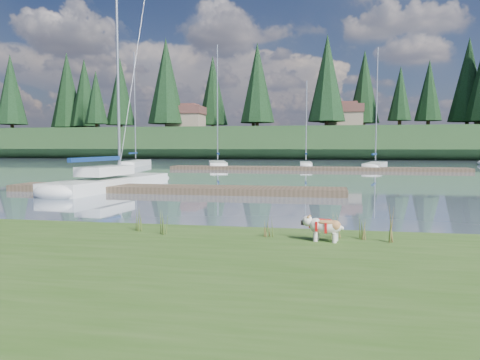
# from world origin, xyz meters

# --- Properties ---
(ground) EXTENTS (200.00, 200.00, 0.00)m
(ground) POSITION_xyz_m (0.00, 30.00, 0.00)
(ground) COLOR slate
(ground) RESTS_ON ground
(bank) EXTENTS (60.00, 9.00, 0.35)m
(bank) POSITION_xyz_m (0.00, -6.00, 0.17)
(bank) COLOR #34511D
(bank) RESTS_ON ground
(ridge) EXTENTS (200.00, 20.00, 5.00)m
(ridge) POSITION_xyz_m (0.00, 73.00, 2.50)
(ridge) COLOR #1C351A
(ridge) RESTS_ON ground
(bulldog) EXTENTS (0.81, 0.41, 0.48)m
(bulldog) POSITION_xyz_m (3.06, -2.80, 0.65)
(bulldog) COLOR silver
(bulldog) RESTS_ON bank
(sailboat_main) EXTENTS (3.09, 10.15, 14.25)m
(sailboat_main) POSITION_xyz_m (-7.55, 10.87, 0.42)
(sailboat_main) COLOR silver
(sailboat_main) RESTS_ON ground
(dock_near) EXTENTS (16.00, 2.00, 0.30)m
(dock_near) POSITION_xyz_m (-4.00, 9.00, 0.15)
(dock_near) COLOR #4C3D2C
(dock_near) RESTS_ON ground
(dock_far) EXTENTS (26.00, 2.20, 0.30)m
(dock_far) POSITION_xyz_m (2.00, 30.00, 0.15)
(dock_far) COLOR #4C3D2C
(dock_far) RESTS_ON ground
(sailboat_bg_0) EXTENTS (2.90, 8.59, 12.18)m
(sailboat_bg_0) POSITION_xyz_m (-17.21, 36.22, 0.32)
(sailboat_bg_0) COLOR silver
(sailboat_bg_0) RESTS_ON ground
(sailboat_bg_1) EXTENTS (3.72, 8.36, 12.24)m
(sailboat_bg_1) POSITION_xyz_m (-7.87, 34.57, 0.33)
(sailboat_bg_1) COLOR silver
(sailboat_bg_1) RESTS_ON ground
(sailboat_bg_2) EXTENTS (1.44, 5.59, 8.59)m
(sailboat_bg_2) POSITION_xyz_m (1.07, 34.71, 0.34)
(sailboat_bg_2) COLOR silver
(sailboat_bg_2) RESTS_ON ground
(sailboat_bg_3) EXTENTS (3.16, 7.91, 11.44)m
(sailboat_bg_3) POSITION_xyz_m (7.79, 34.62, 0.32)
(sailboat_bg_3) COLOR silver
(sailboat_bg_3) RESTS_ON ground
(weed_0) EXTENTS (0.17, 0.14, 0.52)m
(weed_0) POSITION_xyz_m (-0.25, -2.72, 0.57)
(weed_0) COLOR #475B23
(weed_0) RESTS_ON bank
(weed_1) EXTENTS (0.17, 0.14, 0.44)m
(weed_1) POSITION_xyz_m (1.95, -2.57, 0.53)
(weed_1) COLOR #475B23
(weed_1) RESTS_ON bank
(weed_2) EXTENTS (0.17, 0.14, 0.63)m
(weed_2) POSITION_xyz_m (3.83, -2.47, 0.61)
(weed_2) COLOR #475B23
(weed_2) RESTS_ON bank
(weed_3) EXTENTS (0.17, 0.14, 0.50)m
(weed_3) POSITION_xyz_m (-0.90, -2.44, 0.56)
(weed_3) COLOR #475B23
(weed_3) RESTS_ON bank
(weed_4) EXTENTS (0.17, 0.14, 0.51)m
(weed_4) POSITION_xyz_m (3.29, -2.46, 0.57)
(weed_4) COLOR #475B23
(weed_4) RESTS_ON bank
(weed_5) EXTENTS (0.17, 0.14, 0.72)m
(weed_5) POSITION_xyz_m (4.35, -2.71, 0.65)
(weed_5) COLOR #475B23
(weed_5) RESTS_ON bank
(mud_lip) EXTENTS (60.00, 0.50, 0.14)m
(mud_lip) POSITION_xyz_m (0.00, -1.60, 0.07)
(mud_lip) COLOR #33281C
(mud_lip) RESTS_ON ground
(conifer_0) EXTENTS (5.72, 5.72, 14.15)m
(conifer_0) POSITION_xyz_m (-55.00, 67.00, 12.64)
(conifer_0) COLOR #382619
(conifer_0) RESTS_ON ridge
(conifer_1) EXTENTS (4.40, 4.40, 11.30)m
(conifer_1) POSITION_xyz_m (-40.00, 71.00, 11.28)
(conifer_1) COLOR #382619
(conifer_1) RESTS_ON ridge
(conifer_2) EXTENTS (6.60, 6.60, 16.05)m
(conifer_2) POSITION_xyz_m (-25.00, 68.00, 13.54)
(conifer_2) COLOR #382619
(conifer_2) RESTS_ON ridge
(conifer_3) EXTENTS (4.84, 4.84, 12.25)m
(conifer_3) POSITION_xyz_m (-10.00, 72.00, 11.74)
(conifer_3) COLOR #382619
(conifer_3) RESTS_ON ridge
(conifer_4) EXTENTS (6.16, 6.16, 15.10)m
(conifer_4) POSITION_xyz_m (3.00, 66.00, 13.09)
(conifer_4) COLOR #382619
(conifer_4) RESTS_ON ridge
(conifer_5) EXTENTS (3.96, 3.96, 10.35)m
(conifer_5) POSITION_xyz_m (15.00, 70.00, 10.83)
(conifer_5) COLOR #382619
(conifer_5) RESTS_ON ridge
(house_0) EXTENTS (6.30, 5.30, 4.65)m
(house_0) POSITION_xyz_m (-22.00, 70.00, 7.31)
(house_0) COLOR gray
(house_0) RESTS_ON ridge
(house_1) EXTENTS (6.30, 5.30, 4.65)m
(house_1) POSITION_xyz_m (6.00, 71.00, 7.31)
(house_1) COLOR gray
(house_1) RESTS_ON ridge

